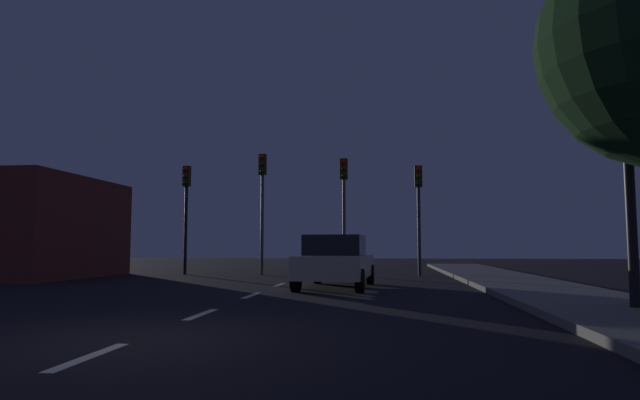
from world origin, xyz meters
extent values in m
plane|color=black|center=(0.00, 7.00, 0.00)|extent=(80.00, 80.00, 0.00)
cube|color=gray|center=(7.50, 7.00, 0.07)|extent=(3.00, 40.00, 0.15)
cube|color=silver|center=(0.00, -1.20, 0.00)|extent=(0.16, 1.60, 0.01)
cube|color=silver|center=(0.00, 2.60, 0.00)|extent=(0.16, 1.60, 0.01)
cube|color=silver|center=(0.00, 6.40, 0.00)|extent=(0.16, 1.60, 0.01)
cube|color=silver|center=(0.00, 10.20, 0.00)|extent=(0.16, 1.60, 0.01)
cube|color=silver|center=(0.00, 14.00, 0.00)|extent=(0.16, 1.60, 0.01)
cylinder|color=black|center=(-5.29, 15.81, 2.38)|extent=(0.14, 0.14, 4.77)
cube|color=#382D0C|center=(-5.29, 15.81, 4.32)|extent=(0.32, 0.24, 0.90)
sphere|color=red|center=(-5.29, 15.65, 4.62)|extent=(0.20, 0.20, 0.20)
sphere|color=#3F2D0C|center=(-5.29, 15.65, 4.32)|extent=(0.20, 0.20, 0.20)
sphere|color=#0C3319|center=(-5.29, 15.65, 4.02)|extent=(0.20, 0.20, 0.20)
cylinder|color=#4C4C51|center=(-1.87, 15.81, 2.62)|extent=(0.14, 0.14, 5.23)
cube|color=#382D0C|center=(-1.87, 15.81, 4.78)|extent=(0.32, 0.24, 0.90)
sphere|color=red|center=(-1.87, 15.65, 5.08)|extent=(0.20, 0.20, 0.20)
sphere|color=#3F2D0C|center=(-1.87, 15.65, 4.78)|extent=(0.20, 0.20, 0.20)
sphere|color=#0C3319|center=(-1.87, 15.65, 4.48)|extent=(0.20, 0.20, 0.20)
cylinder|color=#4C4C51|center=(1.68, 15.81, 2.49)|extent=(0.14, 0.14, 4.97)
cube|color=#382D0C|center=(1.68, 15.81, 4.52)|extent=(0.32, 0.24, 0.90)
sphere|color=red|center=(1.68, 15.65, 4.82)|extent=(0.20, 0.20, 0.20)
sphere|color=#3F2D0C|center=(1.68, 15.65, 4.52)|extent=(0.20, 0.20, 0.20)
sphere|color=#0C3319|center=(1.68, 15.65, 4.22)|extent=(0.20, 0.20, 0.20)
cylinder|color=#2D2D30|center=(4.81, 15.81, 2.30)|extent=(0.14, 0.14, 4.61)
cube|color=#382D0C|center=(4.81, 15.81, 4.16)|extent=(0.32, 0.24, 0.90)
sphere|color=red|center=(4.81, 15.65, 4.46)|extent=(0.20, 0.20, 0.20)
sphere|color=#3F2D0C|center=(4.81, 15.65, 4.16)|extent=(0.20, 0.20, 0.20)
sphere|color=#0C3319|center=(4.81, 15.65, 3.86)|extent=(0.20, 0.20, 0.20)
cube|color=beige|center=(1.92, 9.16, 0.65)|extent=(2.12, 4.55, 0.65)
cube|color=black|center=(1.90, 8.93, 1.27)|extent=(1.75, 2.10, 0.59)
cylinder|color=black|center=(1.15, 10.88, 0.32)|extent=(0.26, 0.65, 0.64)
cylinder|color=black|center=(2.88, 10.78, 0.32)|extent=(0.26, 0.65, 0.64)
cylinder|color=black|center=(0.95, 7.53, 0.32)|extent=(0.26, 0.65, 0.64)
cylinder|color=black|center=(2.69, 7.43, 0.32)|extent=(0.26, 0.65, 0.64)
cylinder|color=black|center=(7.80, 3.32, 3.87)|extent=(0.18, 0.18, 7.74)
cube|color=maroon|center=(-10.98, 12.78, 1.95)|extent=(5.95, 6.85, 3.91)
camera|label=1|loc=(3.31, -7.09, 1.25)|focal=30.40mm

